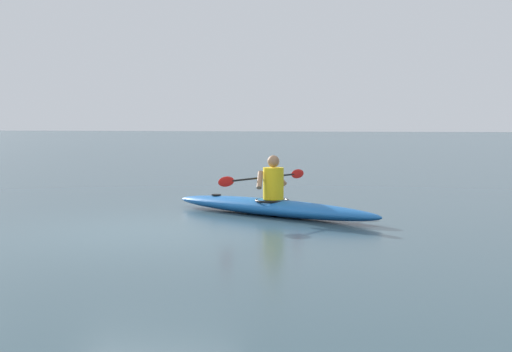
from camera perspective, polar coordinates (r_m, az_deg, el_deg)
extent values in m
plane|color=#334C56|center=(10.64, -8.81, -4.50)|extent=(160.00, 160.00, 0.00)
ellipsoid|color=#1959A5|center=(12.22, 1.29, -2.57)|extent=(4.10, 2.68, 0.29)
torus|color=black|center=(12.21, 1.31, -2.00)|extent=(0.82, 0.82, 0.04)
cylinder|color=black|center=(13.02, -3.27, -1.54)|extent=(0.18, 0.18, 0.02)
cylinder|color=yellow|center=(12.16, 1.42, -0.62)|extent=(0.36, 0.36, 0.56)
sphere|color=#936B4C|center=(12.13, 1.43, 1.21)|extent=(0.21, 0.21, 0.21)
cylinder|color=black|center=(12.27, 0.68, -0.12)|extent=(1.02, 1.81, 0.03)
ellipsoid|color=red|center=(11.48, -2.44, -0.46)|extent=(0.23, 0.37, 0.17)
ellipsoid|color=red|center=(13.10, 3.41, 0.18)|extent=(0.23, 0.37, 0.17)
cylinder|color=#936B4C|center=(11.98, 0.31, -0.32)|extent=(0.13, 0.32, 0.34)
cylinder|color=#936B4C|center=(12.42, 1.90, -0.14)|extent=(0.29, 0.23, 0.34)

